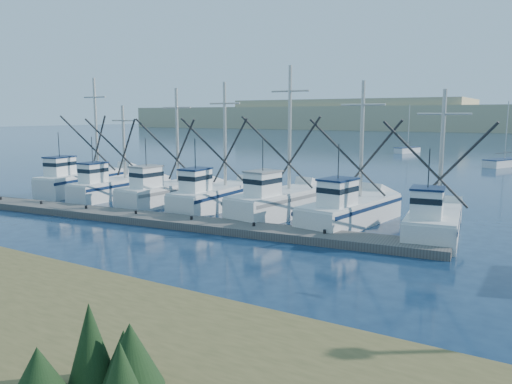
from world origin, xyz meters
TOP-DOWN VIEW (x-y plane):
  - ground at (0.00, 0.00)m, footprint 500.00×500.00m
  - floating_dock at (-7.57, 6.77)m, footprint 32.27×5.66m
  - trawler_fleet at (-7.67, 11.87)m, footprint 31.92×9.14m
  - sailboat_near at (6.41, 54.01)m, footprint 4.36×6.83m
  - sailboat_far at (-9.90, 70.51)m, footprint 3.31×5.66m

SIDE VIEW (x-z plane):
  - ground at x=0.00m, z-range 0.00..0.00m
  - floating_dock at x=-7.57m, z-range 0.00..0.43m
  - sailboat_near at x=6.41m, z-range -3.56..4.54m
  - sailboat_far at x=-9.90m, z-range -3.55..4.55m
  - trawler_fleet at x=-7.67m, z-range -3.80..5.70m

